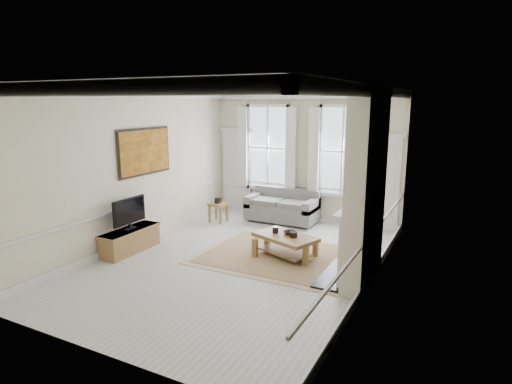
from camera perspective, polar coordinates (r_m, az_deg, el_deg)
The scene contains 23 objects.
floor at distance 8.72m, azimuth -2.34°, elevation -9.21°, with size 7.20×7.20×0.00m, color #B7B5AD.
ceiling at distance 8.13m, azimuth -2.55°, elevation 13.72°, with size 7.20×7.20×0.00m, color white.
back_wall at distance 11.49m, azimuth 6.45°, elevation 4.67°, with size 5.20×5.20×0.00m, color beige.
left_wall at distance 9.79m, azimuth -15.84°, elevation 3.01°, with size 7.20×7.20×0.00m, color beige.
right_wall at distance 7.36m, azimuth 15.48°, elevation 0.16°, with size 7.20×7.20×0.00m, color beige.
window_left at distance 11.83m, azimuth 1.60°, elevation 5.93°, with size 1.26×0.20×2.20m, color #B2BCC6, non-canonical shape.
window_right at distance 11.10m, azimuth 11.47°, elevation 5.28°, with size 1.26×0.20×2.20m, color #B2BCC6, non-canonical shape.
door_left at distance 12.40m, azimuth -2.58°, elevation 2.70°, with size 0.90×0.08×2.30m, color silver.
door_right at distance 11.00m, azimuth 16.34°, elevation 1.02°, with size 0.90×0.08×2.30m, color silver.
painting at distance 9.94m, azimuth -14.61°, elevation 5.24°, with size 0.05×1.66×1.06m, color #C78A22.
chimney_breast at distance 7.58m, azimuth 14.50°, elevation 0.56°, with size 0.35×1.70×3.38m, color beige.
hearth at distance 8.17m, azimuth 10.92°, elevation -10.75°, with size 0.55×1.50×0.05m, color black.
fireplace at distance 7.88m, azimuth 12.52°, elevation -6.20°, with size 0.21×1.45×1.33m.
mirror at distance 7.57m, azimuth 13.05°, elevation 3.30°, with size 0.06×1.26×1.06m, color gold.
sofa at distance 11.44m, azimuth 3.59°, elevation -2.15°, with size 1.86×0.90×0.86m.
side_table at distance 11.39m, azimuth -5.06°, elevation -2.01°, with size 0.43×0.43×0.51m.
rug at distance 8.94m, azimuth 3.90°, elevation -8.59°, with size 3.50×2.60×0.02m, color #9A734F.
coffee_table at distance 8.82m, azimuth 3.94°, elevation -6.27°, with size 1.45×1.13×0.48m.
ceramic_pot_a at distance 8.91m, azimuth 2.60°, elevation -5.06°, with size 0.13×0.13×0.13m, color black.
ceramic_pot_b at distance 8.66m, azimuth 5.04°, elevation -5.68°, with size 0.16×0.16×0.11m, color black.
bowl at distance 8.85m, azimuth 4.51°, elevation -5.43°, with size 0.26×0.26×0.06m, color black.
tv_stand at distance 9.56m, azimuth -16.41°, elevation -6.20°, with size 0.45×1.39×0.50m, color brown.
tv at distance 9.37m, azimuth -16.54°, elevation -2.48°, with size 0.08×0.90×0.68m.
Camera 1 is at (4.01, -7.07, 3.16)m, focal length 30.00 mm.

